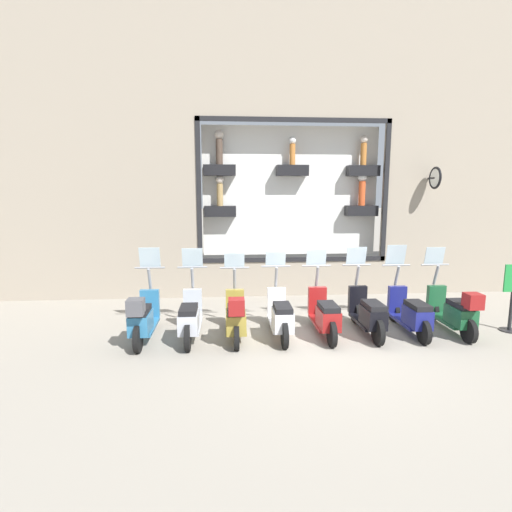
{
  "coord_description": "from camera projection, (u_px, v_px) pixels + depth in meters",
  "views": [
    {
      "loc": [
        -6.97,
        1.77,
        2.78
      ],
      "look_at": [
        1.8,
        1.11,
        1.36
      ],
      "focal_mm": 28.0,
      "sensor_mm": 36.0,
      "label": 1
    }
  ],
  "objects": [
    {
      "name": "scooter_teal_7",
      "position": [
        143.0,
        317.0,
        7.4
      ],
      "size": [
        1.8,
        0.61,
        1.67
      ],
      "color": "black",
      "rests_on": "ground_plane"
    },
    {
      "name": "scooter_olive_5",
      "position": [
        236.0,
        317.0,
        7.52
      ],
      "size": [
        1.79,
        0.6,
        1.53
      ],
      "color": "black",
      "rests_on": "ground_plane"
    },
    {
      "name": "building_facade",
      "position": [
        294.0,
        106.0,
        10.19
      ],
      "size": [
        1.21,
        36.0,
        9.69
      ],
      "color": "gray",
      "rests_on": "ground_plane"
    },
    {
      "name": "scooter_navy_1",
      "position": [
        410.0,
        313.0,
        7.85
      ],
      "size": [
        1.79,
        0.6,
        1.67
      ],
      "color": "black",
      "rests_on": "ground_plane"
    },
    {
      "name": "scooter_black_2",
      "position": [
        368.0,
        313.0,
        7.79
      ],
      "size": [
        1.8,
        0.6,
        1.63
      ],
      "color": "black",
      "rests_on": "ground_plane"
    },
    {
      "name": "scooter_white_4",
      "position": [
        281.0,
        316.0,
        7.66
      ],
      "size": [
        1.8,
        0.6,
        1.55
      ],
      "color": "black",
      "rests_on": "ground_plane"
    },
    {
      "name": "scooter_green_0",
      "position": [
        454.0,
        311.0,
        7.84
      ],
      "size": [
        1.79,
        0.61,
        1.61
      ],
      "color": "black",
      "rests_on": "ground_plane"
    },
    {
      "name": "ground_plane",
      "position": [
        322.0,
        342.0,
        7.44
      ],
      "size": [
        120.0,
        120.0,
        0.0
      ],
      "primitive_type": "plane",
      "color": "gray"
    },
    {
      "name": "scooter_silver_6",
      "position": [
        190.0,
        318.0,
        7.53
      ],
      "size": [
        1.8,
        0.61,
        1.64
      ],
      "color": "black",
      "rests_on": "ground_plane"
    },
    {
      "name": "scooter_red_3",
      "position": [
        325.0,
        315.0,
        7.72
      ],
      "size": [
        1.8,
        0.61,
        1.59
      ],
      "color": "black",
      "rests_on": "ground_plane"
    }
  ]
}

